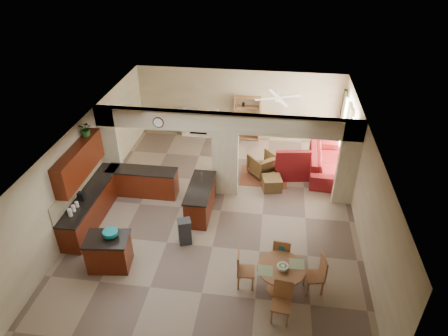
# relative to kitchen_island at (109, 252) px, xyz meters

# --- Properties ---
(floor) EXTENTS (10.00, 10.00, 0.00)m
(floor) POSITION_rel_kitchen_island_xyz_m (2.47, 2.63, -0.46)
(floor) COLOR gray
(floor) RESTS_ON ground
(ceiling) EXTENTS (10.00, 10.00, 0.00)m
(ceiling) POSITION_rel_kitchen_island_xyz_m (2.47, 2.63, 2.34)
(ceiling) COLOR white
(ceiling) RESTS_ON wall_back
(wall_back) EXTENTS (8.00, 0.00, 8.00)m
(wall_back) POSITION_rel_kitchen_island_xyz_m (2.47, 7.63, 0.94)
(wall_back) COLOR beige
(wall_back) RESTS_ON floor
(wall_front) EXTENTS (8.00, 0.00, 8.00)m
(wall_front) POSITION_rel_kitchen_island_xyz_m (2.47, -2.37, 0.94)
(wall_front) COLOR beige
(wall_front) RESTS_ON floor
(wall_left) EXTENTS (0.00, 10.00, 10.00)m
(wall_left) POSITION_rel_kitchen_island_xyz_m (-1.53, 2.63, 0.94)
(wall_left) COLOR beige
(wall_left) RESTS_ON floor
(wall_right) EXTENTS (0.00, 10.00, 10.00)m
(wall_right) POSITION_rel_kitchen_island_xyz_m (6.47, 2.63, 0.94)
(wall_right) COLOR beige
(wall_right) RESTS_ON floor
(partition_left_pier) EXTENTS (0.60, 0.25, 2.80)m
(partition_left_pier) POSITION_rel_kitchen_island_xyz_m (-1.23, 3.63, 0.94)
(partition_left_pier) COLOR beige
(partition_left_pier) RESTS_ON floor
(partition_center_pier) EXTENTS (0.80, 0.25, 2.20)m
(partition_center_pier) POSITION_rel_kitchen_island_xyz_m (2.47, 3.63, 0.64)
(partition_center_pier) COLOR beige
(partition_center_pier) RESTS_ON floor
(partition_right_pier) EXTENTS (0.60, 0.25, 2.80)m
(partition_right_pier) POSITION_rel_kitchen_island_xyz_m (6.17, 3.63, 0.94)
(partition_right_pier) COLOR beige
(partition_right_pier) RESTS_ON floor
(partition_header) EXTENTS (8.00, 0.25, 0.60)m
(partition_header) POSITION_rel_kitchen_island_xyz_m (2.47, 3.63, 2.04)
(partition_header) COLOR beige
(partition_header) RESTS_ON partition_center_pier
(kitchen_counter) EXTENTS (2.52, 3.29, 1.48)m
(kitchen_counter) POSITION_rel_kitchen_island_xyz_m (-0.79, 2.38, 0.00)
(kitchen_counter) COLOR #411607
(kitchen_counter) RESTS_ON floor
(upper_cabinets) EXTENTS (0.35, 2.40, 0.90)m
(upper_cabinets) POSITION_rel_kitchen_island_xyz_m (-1.35, 1.83, 1.46)
(upper_cabinets) COLOR #411607
(upper_cabinets) RESTS_ON wall_left
(peninsula) EXTENTS (0.70, 1.85, 0.91)m
(peninsula) POSITION_rel_kitchen_island_xyz_m (1.87, 2.51, -0.01)
(peninsula) COLOR #411607
(peninsula) RESTS_ON floor
(wall_clock) EXTENTS (0.34, 0.03, 0.34)m
(wall_clock) POSITION_rel_kitchen_island_xyz_m (0.47, 3.48, 1.99)
(wall_clock) COLOR #4F2C1A
(wall_clock) RESTS_ON partition_header
(rug) EXTENTS (1.60, 1.30, 0.01)m
(rug) POSITION_rel_kitchen_island_xyz_m (3.67, 4.73, -0.46)
(rug) COLOR brown
(rug) RESTS_ON floor
(fireplace) EXTENTS (1.60, 0.35, 1.20)m
(fireplace) POSITION_rel_kitchen_island_xyz_m (0.87, 7.46, 0.15)
(fireplace) COLOR silver
(fireplace) RESTS_ON floor
(shelving_unit) EXTENTS (1.00, 0.32, 1.80)m
(shelving_unit) POSITION_rel_kitchen_island_xyz_m (2.82, 7.45, 0.44)
(shelving_unit) COLOR brown
(shelving_unit) RESTS_ON floor
(window_a) EXTENTS (0.02, 0.90, 1.90)m
(window_a) POSITION_rel_kitchen_island_xyz_m (6.44, 4.93, 0.74)
(window_a) COLOR white
(window_a) RESTS_ON wall_right
(window_b) EXTENTS (0.02, 0.90, 1.90)m
(window_b) POSITION_rel_kitchen_island_xyz_m (6.44, 6.63, 0.74)
(window_b) COLOR white
(window_b) RESTS_ON wall_right
(glazed_door) EXTENTS (0.02, 0.70, 2.10)m
(glazed_door) POSITION_rel_kitchen_island_xyz_m (6.44, 5.78, 0.59)
(glazed_door) COLOR white
(glazed_door) RESTS_ON wall_right
(drape_a_left) EXTENTS (0.10, 0.28, 2.30)m
(drape_a_left) POSITION_rel_kitchen_island_xyz_m (6.40, 4.33, 0.74)
(drape_a_left) COLOR #3C2218
(drape_a_left) RESTS_ON wall_right
(drape_a_right) EXTENTS (0.10, 0.28, 2.30)m
(drape_a_right) POSITION_rel_kitchen_island_xyz_m (6.40, 5.53, 0.74)
(drape_a_right) COLOR #3C2218
(drape_a_right) RESTS_ON wall_right
(drape_b_left) EXTENTS (0.10, 0.28, 2.30)m
(drape_b_left) POSITION_rel_kitchen_island_xyz_m (6.40, 6.03, 0.74)
(drape_b_left) COLOR #3C2218
(drape_b_left) RESTS_ON wall_right
(drape_b_right) EXTENTS (0.10, 0.28, 2.30)m
(drape_b_right) POSITION_rel_kitchen_island_xyz_m (6.40, 7.23, 0.74)
(drape_b_right) COLOR #3C2218
(drape_b_right) RESTS_ON wall_right
(ceiling_fan) EXTENTS (1.00, 1.00, 0.10)m
(ceiling_fan) POSITION_rel_kitchen_island_xyz_m (3.97, 5.63, 2.10)
(ceiling_fan) COLOR white
(ceiling_fan) RESTS_ON ceiling
(kitchen_island) EXTENTS (1.15, 0.88, 0.92)m
(kitchen_island) POSITION_rel_kitchen_island_xyz_m (0.00, 0.00, 0.00)
(kitchen_island) COLOR #411607
(kitchen_island) RESTS_ON floor
(teal_bowl) EXTENTS (0.37, 0.37, 0.18)m
(teal_bowl) POSITION_rel_kitchen_island_xyz_m (0.10, 0.08, 0.55)
(teal_bowl) COLOR #127881
(teal_bowl) RESTS_ON kitchen_island
(trash_can) EXTENTS (0.41, 0.38, 0.71)m
(trash_can) POSITION_rel_kitchen_island_xyz_m (1.70, 1.11, -0.11)
(trash_can) COLOR #2B2A2D
(trash_can) RESTS_ON floor
(dining_table) EXTENTS (1.13, 1.13, 0.77)m
(dining_table) POSITION_rel_kitchen_island_xyz_m (4.30, -0.24, 0.05)
(dining_table) COLOR brown
(dining_table) RESTS_ON floor
(fruit_bowl) EXTENTS (0.27, 0.27, 0.14)m
(fruit_bowl) POSITION_rel_kitchen_island_xyz_m (4.33, -0.30, 0.38)
(fruit_bowl) COLOR #7CA523
(fruit_bowl) RESTS_ON dining_table
(sofa) EXTENTS (2.73, 1.17, 0.78)m
(sofa) POSITION_rel_kitchen_island_xyz_m (5.77, 5.36, -0.07)
(sofa) COLOR maroon
(sofa) RESTS_ON floor
(chaise) EXTENTS (1.29, 1.11, 0.46)m
(chaise) POSITION_rel_kitchen_island_xyz_m (4.61, 4.98, -0.23)
(chaise) COLOR maroon
(chaise) RESTS_ON floor
(armchair) EXTENTS (1.16, 1.16, 0.76)m
(armchair) POSITION_rel_kitchen_island_xyz_m (3.61, 4.89, -0.08)
(armchair) COLOR maroon
(armchair) RESTS_ON floor
(ottoman) EXTENTS (0.71, 0.71, 0.44)m
(ottoman) POSITION_rel_kitchen_island_xyz_m (3.97, 4.02, -0.25)
(ottoman) COLOR maroon
(ottoman) RESTS_ON floor
(plant) EXTENTS (0.43, 0.38, 0.44)m
(plant) POSITION_rel_kitchen_island_xyz_m (-1.35, 2.53, 2.13)
(plant) COLOR #1D4512
(plant) RESTS_ON upper_cabinets
(chair_north) EXTENTS (0.47, 0.47, 1.02)m
(chair_north) POSITION_rel_kitchen_island_xyz_m (4.31, 0.45, 0.09)
(chair_north) COLOR brown
(chair_north) RESTS_ON floor
(chair_east) EXTENTS (0.50, 0.50, 1.02)m
(chair_east) POSITION_rel_kitchen_island_xyz_m (5.17, -0.10, 0.09)
(chair_east) COLOR brown
(chair_east) RESTS_ON floor
(chair_south) EXTENTS (0.46, 0.46, 1.02)m
(chair_south) POSITION_rel_kitchen_island_xyz_m (4.34, -0.97, 0.09)
(chair_south) COLOR brown
(chair_south) RESTS_ON floor
(chair_west) EXTENTS (0.45, 0.45, 1.02)m
(chair_west) POSITION_rel_kitchen_island_xyz_m (3.40, -0.17, 0.09)
(chair_west) COLOR brown
(chair_west) RESTS_ON floor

